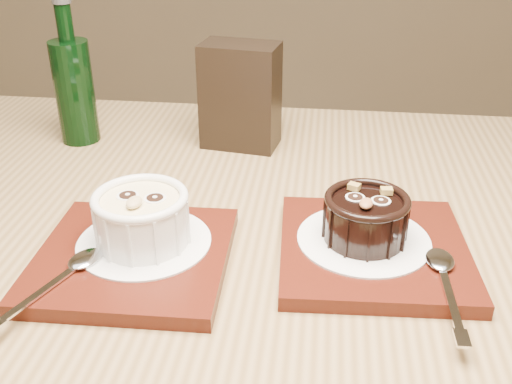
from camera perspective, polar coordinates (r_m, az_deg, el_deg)
table at (r=0.67m, az=-1.73°, el=-11.36°), size 1.23×0.85×0.75m
tray_left at (r=0.59m, az=-11.63°, el=-6.18°), size 0.18×0.18×0.01m
doily_left at (r=0.59m, az=-10.59°, el=-4.68°), size 0.13×0.13×0.00m
ramekin_white at (r=0.58m, az=-10.84°, el=-2.25°), size 0.09×0.09×0.05m
spoon_left at (r=0.56m, az=-18.38°, el=-7.83°), size 0.08×0.13×0.01m
tray_right at (r=0.60m, az=11.11°, el=-5.47°), size 0.18×0.18×0.01m
doily_right at (r=0.60m, az=10.21°, el=-4.45°), size 0.13×0.13×0.00m
ramekin_dark at (r=0.58m, az=10.43°, el=-2.26°), size 0.08×0.08×0.05m
spoon_right at (r=0.55m, az=17.69°, el=-8.19°), size 0.03×0.13×0.01m
condiment_stand at (r=0.81m, az=-1.49°, el=9.13°), size 0.11×0.08×0.14m
green_bottle at (r=0.86m, az=-16.93°, el=9.47°), size 0.05×0.05×0.20m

